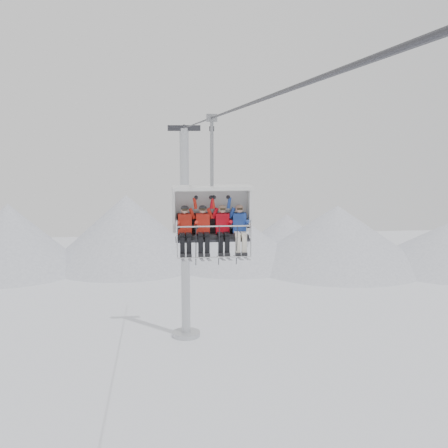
{
  "coord_description": "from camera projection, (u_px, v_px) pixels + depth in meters",
  "views": [
    {
      "loc": [
        -1.44,
        -12.83,
        12.78
      ],
      "look_at": [
        0.0,
        0.0,
        10.76
      ],
      "focal_mm": 45.0,
      "sensor_mm": 36.0,
      "label": 1
    }
  ],
  "objects": [
    {
      "name": "ridgeline",
      "position": [
        161.0,
        238.0,
        55.41
      ],
      "size": [
        72.0,
        21.0,
        7.0
      ],
      "color": "silver",
      "rests_on": "ground"
    },
    {
      "name": "lift_tower_right",
      "position": [
        185.0,
        249.0,
        35.44
      ],
      "size": [
        2.0,
        1.8,
        13.48
      ],
      "color": "#AEB1B5",
      "rests_on": "ground"
    },
    {
      "name": "haul_cable",
      "position": [
        224.0,
        113.0,
        12.68
      ],
      "size": [
        0.06,
        50.0,
        0.06
      ],
      "primitive_type": "cylinder",
      "rotation": [
        1.57,
        0.0,
        0.0
      ],
      "color": "#2C2C31",
      "rests_on": "lift_tower_left"
    },
    {
      "name": "chairlift_carrier",
      "position": [
        212.0,
        211.0,
        16.25
      ],
      "size": [
        2.26,
        1.17,
        3.98
      ],
      "color": "black",
      "rests_on": "haul_cable"
    },
    {
      "name": "skier_far_left",
      "position": [
        185.0,
        229.0,
        15.94
      ],
      "size": [
        0.39,
        1.69,
        1.55
      ],
      "color": "red",
      "rests_on": "chairlift_carrier"
    },
    {
      "name": "skier_center_left",
      "position": [
        203.0,
        228.0,
        16.0
      ],
      "size": [
        0.39,
        1.69,
        1.55
      ],
      "color": "red",
      "rests_on": "chairlift_carrier"
    },
    {
      "name": "skier_center_right",
      "position": [
        223.0,
        228.0,
        16.06
      ],
      "size": [
        0.39,
        1.69,
        1.55
      ],
      "color": "red",
      "rests_on": "chairlift_carrier"
    },
    {
      "name": "skier_far_right",
      "position": [
        240.0,
        228.0,
        16.11
      ],
      "size": [
        0.39,
        1.69,
        1.55
      ],
      "color": "#1F409A",
      "rests_on": "chairlift_carrier"
    }
  ]
}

